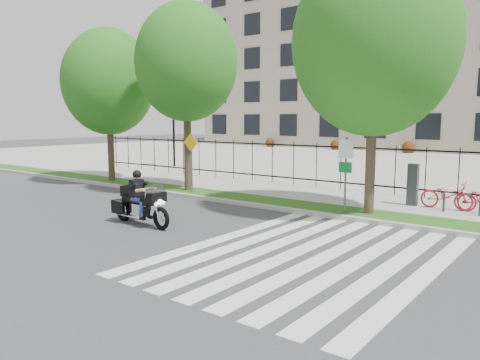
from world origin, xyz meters
The scene contains 14 objects.
ground centered at (0.00, 0.00, 0.00)m, with size 120.00×120.00×0.00m, color #3B3B3D.
curb centered at (0.00, 4.10, 0.07)m, with size 60.00×0.20×0.15m, color #AAA7A0.
grass_verge centered at (0.00, 4.95, 0.07)m, with size 60.00×1.50×0.15m, color #1F4F13.
sidewalk centered at (0.00, 7.45, 0.07)m, with size 60.00×3.50×0.15m, color gray.
plaza centered at (0.00, 25.00, 0.05)m, with size 80.00×34.00×0.10m, color gray.
crosswalk_stripes centered at (4.83, 0.00, 0.01)m, with size 5.70×8.00×0.01m, color silver, non-canonical shape.
iron_fence centered at (0.00, 9.20, 1.15)m, with size 30.00×0.06×2.00m, color black, non-canonical shape.
lamp_post_left centered at (-12.00, 12.00, 3.21)m, with size 1.06×0.70×4.25m.
street_tree_0 centered at (-9.26, 4.95, 5.01)m, with size 4.51×4.51×7.47m.
street_tree_1 centered at (-3.95, 4.95, 5.58)m, with size 4.34×4.34×7.93m.
street_tree_2 centered at (4.26, 4.95, 5.65)m, with size 5.22×5.22×8.51m.
sign_pole_regulatory centered at (3.56, 4.58, 1.74)m, with size 0.50×0.09×2.50m.
sign_pole_warning centered at (-3.39, 4.58, 1.74)m, with size 0.78×0.09×2.49m.
motorcycle_rider centered at (-0.84, -0.35, 0.67)m, with size 2.63×0.81×2.03m.
Camera 1 is at (10.13, -9.60, 3.24)m, focal length 35.00 mm.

